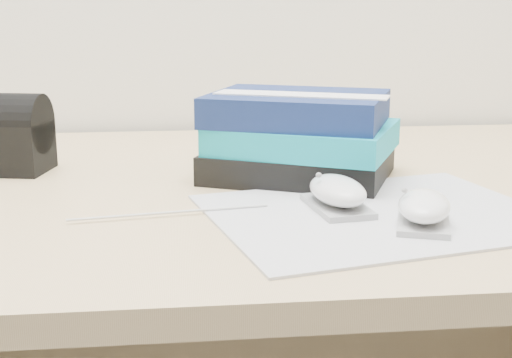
{
  "coord_description": "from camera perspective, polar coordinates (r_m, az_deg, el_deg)",
  "views": [
    {
      "loc": [
        -0.17,
        0.66,
        0.96
      ],
      "look_at": [
        -0.08,
        1.43,
        0.77
      ],
      "focal_mm": 50.0,
      "sensor_mm": 36.0,
      "label": 1
    }
  ],
  "objects": [
    {
      "name": "book_stack",
      "position": [
        0.96,
        3.54,
        3.42
      ],
      "size": [
        0.29,
        0.27,
        0.12
      ],
      "color": "black",
      "rests_on": "desk"
    },
    {
      "name": "pouch",
      "position": [
        1.06,
        -19.65,
        3.41
      ],
      "size": [
        0.14,
        0.11,
        0.11
      ],
      "color": "black",
      "rests_on": "desk"
    },
    {
      "name": "mousepad",
      "position": [
        0.81,
        9.74,
        -2.78
      ],
      "size": [
        0.42,
        0.36,
        0.0
      ],
      "primitive_type": "cube",
      "rotation": [
        0.0,
        0.0,
        0.23
      ],
      "color": "#9F9FA7",
      "rests_on": "desk"
    },
    {
      "name": "desk",
      "position": [
        1.1,
        3.18,
        -11.19
      ],
      "size": [
        1.6,
        0.8,
        0.73
      ],
      "color": "tan",
      "rests_on": "ground"
    },
    {
      "name": "mouse_rear",
      "position": [
        0.81,
        6.53,
        -1.13
      ],
      "size": [
        0.07,
        0.11,
        0.04
      ],
      "color": "#9C9D9F",
      "rests_on": "mousepad"
    },
    {
      "name": "usb_cable",
      "position": [
        0.8,
        -6.88,
        -2.68
      ],
      "size": [
        0.22,
        0.04,
        0.0
      ],
      "primitive_type": "cylinder",
      "rotation": [
        0.0,
        1.57,
        0.16
      ],
      "color": "silver",
      "rests_on": "mousepad"
    },
    {
      "name": "mouse_front",
      "position": [
        0.77,
        13.28,
        -2.32
      ],
      "size": [
        0.08,
        0.11,
        0.04
      ],
      "color": "#A1A1A4",
      "rests_on": "mousepad"
    }
  ]
}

